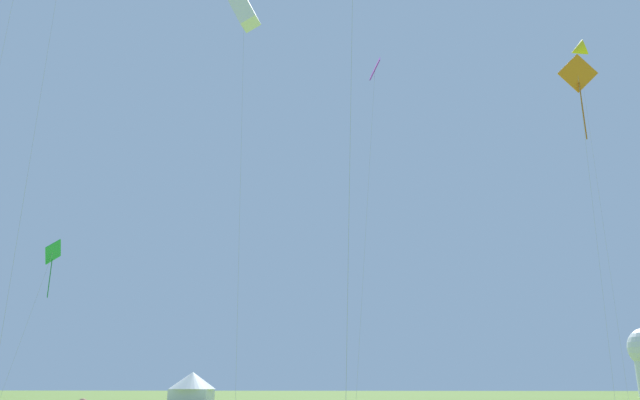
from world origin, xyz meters
TOP-DOWN VIEW (x-y plane):
  - kite_green_diamond at (-21.94, 39.76)m, footprint 1.97×3.53m
  - kite_white_box at (-5.57, 32.00)m, footprint 2.43×1.64m
  - kite_purple_diamond at (4.14, 43.12)m, footprint 2.80×2.72m
  - kite_orange_diamond at (19.61, 37.37)m, footprint 3.11×1.02m
  - kite_yellow_delta at (25.58, 51.74)m, footprint 2.36×3.35m
  - festival_tent_left at (-16.10, 61.63)m, footprint 5.09×5.09m

SIDE VIEW (x-z plane):
  - festival_tent_left at x=-16.10m, z-range 0.18..3.49m
  - kite_green_diamond at x=-21.94m, z-range 5.28..18.48m
  - kite_orange_diamond at x=19.61m, z-range 11.33..37.92m
  - kite_white_box at x=-5.57m, z-range 13.35..42.93m
  - kite_purple_diamond at x=4.14m, z-range 13.67..44.27m
  - kite_yellow_delta at x=25.58m, z-range 17.16..53.56m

